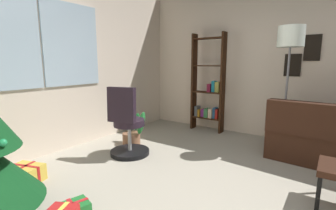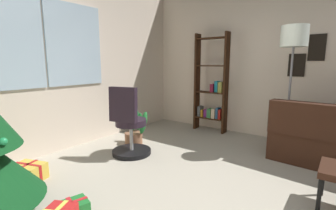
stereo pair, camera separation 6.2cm
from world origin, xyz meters
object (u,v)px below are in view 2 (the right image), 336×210
at_px(potted_plant, 136,132).
at_px(bookshelf, 211,89).
at_px(office_chair, 129,129).
at_px(gift_box_gold, 29,172).
at_px(floor_lamp, 293,47).

bearing_deg(potted_plant, bookshelf, -24.27).
distance_m(office_chair, bookshelf, 1.92).
relative_size(gift_box_gold, bookshelf, 0.21).
bearing_deg(floor_lamp, potted_plant, 114.40).
distance_m(bookshelf, potted_plant, 1.67).
height_order(office_chair, potted_plant, office_chair).
bearing_deg(bookshelf, floor_lamp, -108.60).
height_order(floor_lamp, potted_plant, floor_lamp).
distance_m(gift_box_gold, floor_lamp, 3.65).
bearing_deg(bookshelf, gift_box_gold, 166.42).
bearing_deg(gift_box_gold, floor_lamp, -40.09).
bearing_deg(gift_box_gold, bookshelf, -13.58).
bearing_deg(office_chair, bookshelf, -10.88).
bearing_deg(gift_box_gold, office_chair, -17.58).
height_order(gift_box_gold, bookshelf, bookshelf).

